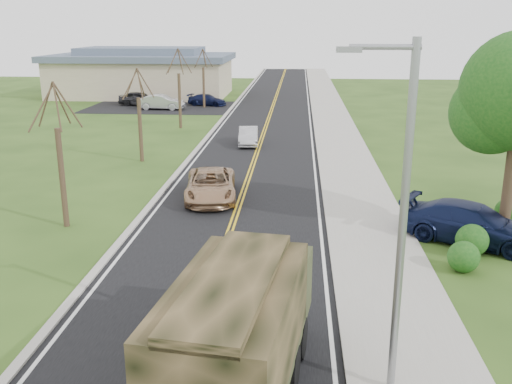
# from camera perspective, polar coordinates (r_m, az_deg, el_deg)

# --- Properties ---
(ground) EXTENTS (160.00, 160.00, 0.00)m
(ground) POSITION_cam_1_polar(r_m,az_deg,el_deg) (14.92, -7.33, -17.19)
(ground) COLOR #2A4316
(ground) RESTS_ON ground
(road) EXTENTS (8.00, 120.00, 0.01)m
(road) POSITION_cam_1_polar(r_m,az_deg,el_deg) (52.86, 1.31, 7.45)
(road) COLOR black
(road) RESTS_ON ground
(curb_right) EXTENTS (0.30, 120.00, 0.12)m
(curb_right) POSITION_cam_1_polar(r_m,az_deg,el_deg) (52.80, 5.85, 7.42)
(curb_right) COLOR #9E998E
(curb_right) RESTS_ON ground
(sidewalk_right) EXTENTS (3.20, 120.00, 0.10)m
(sidewalk_right) POSITION_cam_1_polar(r_m,az_deg,el_deg) (52.88, 7.76, 7.36)
(sidewalk_right) COLOR #9E998E
(sidewalk_right) RESTS_ON ground
(curb_left) EXTENTS (0.30, 120.00, 0.10)m
(curb_left) POSITION_cam_1_polar(r_m,az_deg,el_deg) (53.23, -3.20, 7.54)
(curb_left) COLOR #9E998E
(curb_left) RESTS_ON ground
(street_light) EXTENTS (1.65, 0.22, 8.00)m
(street_light) POSITION_cam_1_polar(r_m,az_deg,el_deg) (12.44, 14.11, -1.86)
(street_light) COLOR gray
(street_light) RESTS_ON ground
(bare_tree_a) EXTENTS (1.93, 2.26, 6.08)m
(bare_tree_a) POSITION_cam_1_polar(r_m,az_deg,el_deg) (24.83, -18.93, 2.48)
(bare_tree_a) COLOR #38281C
(bare_tree_a) RESTS_ON ground
(bare_tree_b) EXTENTS (1.83, 2.14, 5.73)m
(bare_tree_b) POSITION_cam_1_polar(r_m,az_deg,el_deg) (35.97, -11.54, 6.88)
(bare_tree_b) COLOR #38281C
(bare_tree_b) RESTS_ON ground
(bare_tree_c) EXTENTS (2.04, 2.39, 6.42)m
(bare_tree_c) POSITION_cam_1_polar(r_m,az_deg,el_deg) (47.48, -7.66, 9.67)
(bare_tree_c) COLOR #38281C
(bare_tree_c) RESTS_ON ground
(bare_tree_d) EXTENTS (1.88, 2.20, 5.91)m
(bare_tree_d) POSITION_cam_1_polar(r_m,az_deg,el_deg) (59.23, -5.26, 10.84)
(bare_tree_d) COLOR #38281C
(bare_tree_d) RESTS_ON ground
(commercial_building) EXTENTS (25.50, 21.50, 5.65)m
(commercial_building) POSITION_cam_1_polar(r_m,az_deg,el_deg) (70.86, -11.25, 11.61)
(commercial_building) COLOR tan
(commercial_building) RESTS_ON ground
(military_truck) EXTENTS (3.24, 7.02, 3.38)m
(military_truck) POSITION_cam_1_polar(r_m,az_deg,el_deg) (12.72, -1.56, -13.22)
(military_truck) COLOR black
(military_truck) RESTS_ON ground
(suv_champagne) EXTENTS (2.99, 5.39, 1.43)m
(suv_champagne) POSITION_cam_1_polar(r_m,az_deg,el_deg) (27.84, -4.55, 0.70)
(suv_champagne) COLOR tan
(suv_champagne) RESTS_ON ground
(sedan_silver) EXTENTS (1.56, 3.85, 1.24)m
(sedan_silver) POSITION_cam_1_polar(r_m,az_deg,el_deg) (40.58, -0.77, 5.60)
(sedan_silver) COLOR #B3B2B8
(sedan_silver) RESTS_ON ground
(pickup_navy) EXTENTS (5.78, 4.60, 1.57)m
(pickup_navy) POSITION_cam_1_polar(r_m,az_deg,el_deg) (23.69, 20.82, -3.01)
(pickup_navy) COLOR #0E1534
(pickup_navy) RESTS_ON ground
(lot_car_dark) EXTENTS (4.53, 2.18, 1.49)m
(lot_car_dark) POSITION_cam_1_polar(r_m,az_deg,el_deg) (61.95, -11.55, 9.14)
(lot_car_dark) COLOR black
(lot_car_dark) RESTS_ON ground
(lot_car_silver) EXTENTS (4.66, 1.85, 1.51)m
(lot_car_silver) POSITION_cam_1_polar(r_m,az_deg,el_deg) (58.64, -9.45, 8.86)
(lot_car_silver) COLOR #B8B8BD
(lot_car_silver) RESTS_ON ground
(lot_car_navy) EXTENTS (4.36, 2.57, 1.19)m
(lot_car_navy) POSITION_cam_1_polar(r_m,az_deg,el_deg) (61.00, -4.91, 9.16)
(lot_car_navy) COLOR #0E1333
(lot_car_navy) RESTS_ON ground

